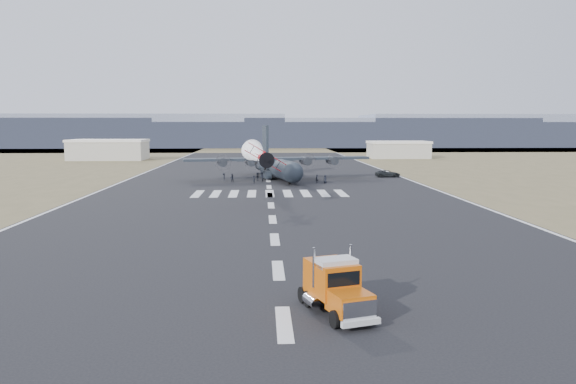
{
  "coord_description": "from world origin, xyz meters",
  "views": [
    {
      "loc": [
        -1.19,
        -43.07,
        11.33
      ],
      "look_at": [
        1.62,
        18.41,
        4.0
      ],
      "focal_mm": 35.0,
      "sensor_mm": 36.0,
      "label": 1
    }
  ],
  "objects": [
    {
      "name": "hangar_right",
      "position": [
        46.0,
        150.0,
        3.01
      ],
      "size": [
        20.5,
        12.5,
        5.9
      ],
      "color": "#A4A092",
      "rests_on": "ground"
    },
    {
      "name": "hangar_left",
      "position": [
        -52.0,
        145.0,
        3.41
      ],
      "size": [
        24.5,
        14.5,
        6.7
      ],
      "color": "#A4A092",
      "rests_on": "ground"
    },
    {
      "name": "crew_b",
      "position": [
        -7.35,
        69.53,
        0.83
      ],
      "size": [
        0.92,
        0.71,
        1.66
      ],
      "primitive_type": "imported",
      "rotation": [
        0.0,
        0.0,
        3.43
      ],
      "color": "black",
      "rests_on": "ground"
    },
    {
      "name": "ridge_seg_f",
      "position": [
        130.0,
        260.0,
        8.5
      ],
      "size": [
        150.0,
        50.0,
        17.0
      ],
      "primitive_type": "cube",
      "color": "slate",
      "rests_on": "ground"
    },
    {
      "name": "crew_e",
      "position": [
        11.14,
        66.35,
        0.8
      ],
      "size": [
        0.85,
        0.91,
        1.6
      ],
      "primitive_type": "imported",
      "rotation": [
        0.0,
        0.0,
        5.34
      ],
      "color": "black",
      "rests_on": "ground"
    },
    {
      "name": "ridge_seg_d",
      "position": [
        0.0,
        260.0,
        6.5
      ],
      "size": [
        150.0,
        50.0,
        13.0
      ],
      "primitive_type": "cube",
      "color": "slate",
      "rests_on": "ground"
    },
    {
      "name": "semi_truck",
      "position": [
        3.16,
        -10.23,
        1.67
      ],
      "size": [
        4.32,
        7.69,
        3.39
      ],
      "rotation": [
        0.0,
        0.0,
        0.31
      ],
      "color": "black",
      "rests_on": "ground"
    },
    {
      "name": "ridge_seg_b",
      "position": [
        -130.0,
        260.0,
        7.5
      ],
      "size": [
        150.0,
        50.0,
        15.0
      ],
      "primitive_type": "cube",
      "color": "slate",
      "rests_on": "ground"
    },
    {
      "name": "transport_aircraft",
      "position": [
        1.66,
        75.63,
        2.93
      ],
      "size": [
        39.2,
        32.1,
        11.36
      ],
      "rotation": [
        0.0,
        0.0,
        0.2
      ],
      "color": "#202931",
      "rests_on": "ground"
    },
    {
      "name": "runway_markings",
      "position": [
        0.0,
        60.0,
        0.01
      ],
      "size": [
        60.0,
        260.0,
        0.01
      ],
      "primitive_type": null,
      "color": "silver",
      "rests_on": "ground"
    },
    {
      "name": "scrub_far",
      "position": [
        0.0,
        230.0,
        0.0
      ],
      "size": [
        500.0,
        80.0,
        0.0
      ],
      "primitive_type": "cube",
      "color": "brown",
      "rests_on": "ground"
    },
    {
      "name": "support_vehicle",
      "position": [
        26.42,
        78.93,
        0.75
      ],
      "size": [
        5.42,
        2.51,
        1.51
      ],
      "primitive_type": "imported",
      "rotation": [
        0.0,
        0.0,
        1.57
      ],
      "color": "black",
      "rests_on": "ground"
    },
    {
      "name": "aerobatic_biplane",
      "position": [
        -1.0,
        34.81,
        6.81
      ],
      "size": [
        5.29,
        5.43,
        4.27
      ],
      "rotation": [
        0.0,
        0.54,
        0.08
      ],
      "color": "#AB0B0E"
    },
    {
      "name": "crew_h",
      "position": [
        -1.31,
        70.69,
        0.92
      ],
      "size": [
        0.71,
        0.98,
        1.85
      ],
      "primitive_type": "imported",
      "rotation": [
        0.0,
        0.0,
        4.9
      ],
      "color": "black",
      "rests_on": "ground"
    },
    {
      "name": "crew_a",
      "position": [
        -2.82,
        66.51,
        0.78
      ],
      "size": [
        0.48,
        0.57,
        1.56
      ],
      "primitive_type": "imported",
      "rotation": [
        0.0,
        0.0,
        1.56
      ],
      "color": "black",
      "rests_on": "ground"
    },
    {
      "name": "crew_f",
      "position": [
        -2.21,
        71.8,
        0.84
      ],
      "size": [
        0.57,
        1.58,
        1.69
      ],
      "primitive_type": "imported",
      "rotation": [
        0.0,
        0.0,
        4.67
      ],
      "color": "black",
      "rests_on": "ground"
    },
    {
      "name": "smoke_trail",
      "position": [
        -2.78,
        55.99,
        6.98
      ],
      "size": [
        4.18,
        25.48,
        3.79
      ],
      "rotation": [
        0.0,
        0.0,
        0.08
      ],
      "color": "white"
    },
    {
      "name": "ridge_seg_e",
      "position": [
        65.0,
        260.0,
        7.5
      ],
      "size": [
        150.0,
        50.0,
        15.0
      ],
      "primitive_type": "cube",
      "color": "slate",
      "rests_on": "ground"
    },
    {
      "name": "ground",
      "position": [
        0.0,
        0.0,
        0.0
      ],
      "size": [
        500.0,
        500.0,
        0.0
      ],
      "primitive_type": "plane",
      "color": "black",
      "rests_on": "ground"
    },
    {
      "name": "crew_g",
      "position": [
        9.57,
        67.28,
        0.81
      ],
      "size": [
        0.69,
        0.74,
        1.63
      ],
      "primitive_type": "imported",
      "rotation": [
        0.0,
        0.0,
        4.29
      ],
      "color": "black",
      "rests_on": "ground"
    },
    {
      "name": "ridge_seg_c",
      "position": [
        -65.0,
        260.0,
        8.5
      ],
      "size": [
        150.0,
        50.0,
        17.0
      ],
      "primitive_type": "cube",
      "color": "slate",
      "rests_on": "ground"
    },
    {
      "name": "crew_c",
      "position": [
        -9.15,
        72.05,
        0.78
      ],
      "size": [
        0.61,
        1.06,
        1.56
      ],
      "primitive_type": "imported",
      "rotation": [
        0.0,
        0.0,
        4.86
      ],
      "color": "black",
      "rests_on": "ground"
    },
    {
      "name": "crew_d",
      "position": [
        6.49,
        71.95,
        0.82
      ],
      "size": [
        0.8,
        1.08,
        1.64
      ],
      "primitive_type": "imported",
      "rotation": [
        0.0,
        0.0,
        4.35
      ],
      "color": "black",
      "rests_on": "ground"
    }
  ]
}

